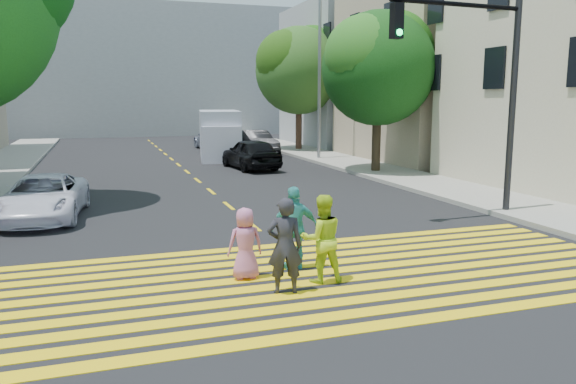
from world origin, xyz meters
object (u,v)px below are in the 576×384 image
tree_right_far (300,66)px  dark_car_parked (256,142)px  pedestrian_woman (322,239)px  dark_car_near (251,154)px  tree_right_near (379,62)px  white_van (220,136)px  pedestrian_child (245,244)px  pedestrian_extra (295,228)px  pedestrian_man (285,246)px  white_sedan (43,197)px  traffic_signal (482,74)px  silver_car (215,139)px

tree_right_far → dark_car_parked: 5.93m
pedestrian_woman → dark_car_near: pedestrian_woman is taller
tree_right_near → white_van: size_ratio=1.22×
pedestrian_woman → pedestrian_child: size_ratio=1.20×
tree_right_near → white_van: (-5.51, 8.72, -3.71)m
tree_right_near → dark_car_near: bearing=146.0°
pedestrian_child → pedestrian_extra: 1.15m
tree_right_far → white_van: (-5.98, -3.13, -4.20)m
pedestrian_man → dark_car_parked: size_ratio=0.38×
white_sedan → dark_car_parked: size_ratio=1.01×
pedestrian_woman → traffic_signal: 8.17m
tree_right_near → pedestrian_woman: tree_right_near is taller
white_van → silver_car: bearing=90.8°
tree_right_near → silver_car: bearing=107.7°
tree_right_near → dark_car_parked: bearing=105.0°
pedestrian_child → white_sedan: pedestrian_child is taller
dark_car_near → silver_car: bearing=-98.6°
dark_car_parked → pedestrian_child: bearing=-111.2°
traffic_signal → white_sedan: bearing=158.6°
tree_right_far → silver_car: tree_right_far is taller
pedestrian_woman → white_van: bearing=-91.4°
pedestrian_man → tree_right_near: bearing=-111.1°
silver_car → traffic_signal: bearing=93.0°
white_van → pedestrian_extra: bearing=-88.7°
silver_car → dark_car_parked: dark_car_parked is taller
tree_right_far → pedestrian_child: (-9.98, -24.84, -4.81)m
tree_right_far → pedestrian_woman: size_ratio=4.90×
pedestrian_woman → white_sedan: bearing=-49.4°
white_sedan → pedestrian_extra: bearing=-46.7°
pedestrian_child → dark_car_parked: 24.53m
dark_car_parked → traffic_signal: (1.01, -20.28, 3.35)m
white_sedan → dark_car_parked: dark_car_parked is taller
white_sedan → traffic_signal: size_ratio=0.71×
traffic_signal → white_van: bearing=97.6°
tree_right_far → pedestrian_extra: tree_right_far is taller
tree_right_near → pedestrian_woman: bearing=-121.0°
tree_right_far → white_sedan: (-14.12, -17.74, -4.87)m
tree_right_near → pedestrian_man: (-9.05, -14.00, -4.15)m
tree_right_far → pedestrian_child: tree_right_far is taller
tree_right_far → traffic_signal: bearing=-96.1°
tree_right_far → white_van: bearing=-152.4°
pedestrian_woman → white_van: size_ratio=0.27×
pedestrian_man → pedestrian_child: bearing=-53.5°
traffic_signal → pedestrian_man: bearing=-152.6°
tree_right_near → pedestrian_woman: (-8.20, -13.63, -4.18)m
pedestrian_extra → dark_car_parked: pedestrian_extra is taller
white_sedan → dark_car_near: 12.66m
tree_right_far → dark_car_near: tree_right_far is taller
tree_right_far → dark_car_near: 11.14m
white_sedan → dark_car_parked: 19.72m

